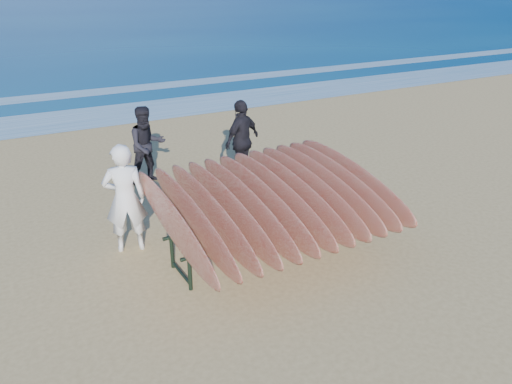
{
  "coord_description": "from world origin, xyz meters",
  "views": [
    {
      "loc": [
        -3.21,
        -5.23,
        3.93
      ],
      "look_at": [
        0.0,
        0.8,
        0.95
      ],
      "focal_mm": 35.0,
      "sensor_mm": 36.0,
      "label": 1
    }
  ],
  "objects_px": {
    "person_dark_b": "(242,140)",
    "person_dark_a": "(147,145)",
    "person_white": "(125,199)",
    "surfboard_rack": "(271,199)"
  },
  "relations": [
    {
      "from": "surfboard_rack",
      "to": "person_dark_b",
      "type": "distance_m",
      "value": 3.06
    },
    {
      "from": "person_dark_b",
      "to": "person_dark_a",
      "type": "bearing_deg",
      "value": -46.79
    },
    {
      "from": "surfboard_rack",
      "to": "person_dark_b",
      "type": "relative_size",
      "value": 1.96
    },
    {
      "from": "surfboard_rack",
      "to": "person_dark_a",
      "type": "bearing_deg",
      "value": 100.37
    },
    {
      "from": "person_dark_b",
      "to": "person_white",
      "type": "bearing_deg",
      "value": 7.58
    },
    {
      "from": "surfboard_rack",
      "to": "person_dark_a",
      "type": "relative_size",
      "value": 2.07
    },
    {
      "from": "surfboard_rack",
      "to": "person_dark_a",
      "type": "xyz_separation_m",
      "value": [
        -0.8,
        3.62,
        -0.09
      ]
    },
    {
      "from": "person_white",
      "to": "surfboard_rack",
      "type": "bearing_deg",
      "value": 162.24
    },
    {
      "from": "person_dark_a",
      "to": "person_dark_b",
      "type": "distance_m",
      "value": 1.91
    },
    {
      "from": "surfboard_rack",
      "to": "person_white",
      "type": "relative_size",
      "value": 1.91
    }
  ]
}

